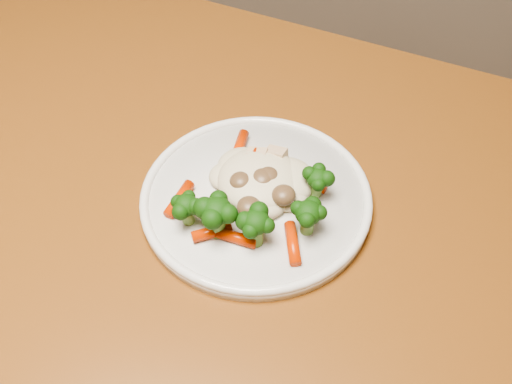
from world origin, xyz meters
TOP-DOWN VIEW (x-y plane):
  - dining_table at (-0.00, 0.15)m, footprint 1.32×0.99m
  - plate at (0.11, 0.21)m, footprint 0.24×0.24m
  - meal at (0.11, 0.19)m, footprint 0.17×0.17m

SIDE VIEW (x-z plane):
  - dining_table at x=0.00m, z-range 0.28..1.03m
  - plate at x=0.11m, z-range 0.75..0.76m
  - meal at x=0.11m, z-range 0.76..0.80m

